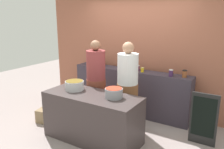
# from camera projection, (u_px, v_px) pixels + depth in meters

# --- Properties ---
(ground) EXTENTS (12.00, 12.00, 0.00)m
(ground) POSITION_uv_depth(u_px,v_px,m) (102.00, 132.00, 4.40)
(ground) COLOR gray
(storefront_wall) EXTENTS (4.80, 0.12, 3.00)m
(storefront_wall) POSITION_uv_depth(u_px,v_px,m) (138.00, 45.00, 5.22)
(storefront_wall) COLOR #9D5A43
(storefront_wall) RESTS_ON ground
(display_shelf) EXTENTS (2.70, 0.36, 0.99)m
(display_shelf) POSITION_uv_depth(u_px,v_px,m) (130.00, 91.00, 5.18)
(display_shelf) COLOR #39323E
(display_shelf) RESTS_ON ground
(prep_table) EXTENTS (1.70, 0.70, 0.84)m
(prep_table) POSITION_uv_depth(u_px,v_px,m) (92.00, 117.00, 4.05)
(prep_table) COLOR #3A3030
(prep_table) RESTS_ON ground
(preserve_jar_0) EXTENTS (0.07, 0.07, 0.13)m
(preserve_jar_0) POSITION_uv_depth(u_px,v_px,m) (89.00, 62.00, 5.58)
(preserve_jar_0) COLOR olive
(preserve_jar_0) RESTS_ON display_shelf
(preserve_jar_1) EXTENTS (0.09, 0.09, 0.11)m
(preserve_jar_1) POSITION_uv_depth(u_px,v_px,m) (94.00, 62.00, 5.57)
(preserve_jar_1) COLOR red
(preserve_jar_1) RESTS_ON display_shelf
(preserve_jar_2) EXTENTS (0.08, 0.08, 0.10)m
(preserve_jar_2) POSITION_uv_depth(u_px,v_px,m) (98.00, 64.00, 5.42)
(preserve_jar_2) COLOR olive
(preserve_jar_2) RESTS_ON display_shelf
(preserve_jar_3) EXTENTS (0.07, 0.07, 0.13)m
(preserve_jar_3) POSITION_uv_depth(u_px,v_px,m) (103.00, 63.00, 5.41)
(preserve_jar_3) COLOR #402447
(preserve_jar_3) RESTS_ON display_shelf
(preserve_jar_4) EXTENTS (0.07, 0.07, 0.11)m
(preserve_jar_4) POSITION_uv_depth(u_px,v_px,m) (138.00, 68.00, 4.97)
(preserve_jar_4) COLOR #541A49
(preserve_jar_4) RESTS_ON display_shelf
(preserve_jar_5) EXTENTS (0.07, 0.07, 0.10)m
(preserve_jar_5) POSITION_uv_depth(u_px,v_px,m) (142.00, 70.00, 4.85)
(preserve_jar_5) COLOR gold
(preserve_jar_5) RESTS_ON display_shelf
(preserve_jar_6) EXTENTS (0.08, 0.08, 0.13)m
(preserve_jar_6) POSITION_uv_depth(u_px,v_px,m) (171.00, 73.00, 4.51)
(preserve_jar_6) COLOR #41244F
(preserve_jar_6) RESTS_ON display_shelf
(preserve_jar_7) EXTENTS (0.09, 0.09, 0.14)m
(preserve_jar_7) POSITION_uv_depth(u_px,v_px,m) (185.00, 74.00, 4.44)
(preserve_jar_7) COLOR brown
(preserve_jar_7) RESTS_ON display_shelf
(cooking_pot_left) EXTENTS (0.34, 0.34, 0.17)m
(cooking_pot_left) POSITION_uv_depth(u_px,v_px,m) (75.00, 85.00, 4.17)
(cooking_pot_left) COLOR #B7B7BC
(cooking_pot_left) RESTS_ON prep_table
(cooking_pot_center) EXTENTS (0.29, 0.29, 0.16)m
(cooking_pot_center) POSITION_uv_depth(u_px,v_px,m) (114.00, 93.00, 3.78)
(cooking_pot_center) COLOR gray
(cooking_pot_center) RESTS_ON prep_table
(cook_with_tongs) EXTENTS (0.38, 0.38, 1.69)m
(cook_with_tongs) POSITION_uv_depth(u_px,v_px,m) (96.00, 87.00, 4.62)
(cook_with_tongs) COLOR brown
(cook_with_tongs) RESTS_ON ground
(cook_in_cap) EXTENTS (0.40, 0.40, 1.69)m
(cook_in_cap) POSITION_uv_depth(u_px,v_px,m) (127.00, 92.00, 4.34)
(cook_in_cap) COLOR brown
(cook_in_cap) RESTS_ON ground
(bread_crate) EXTENTS (0.45, 0.42, 0.27)m
(bread_crate) POSITION_uv_depth(u_px,v_px,m) (48.00, 115.00, 4.82)
(bread_crate) COLOR #8A7150
(bread_crate) RESTS_ON ground
(chalkboard_sign) EXTENTS (0.44, 0.05, 0.91)m
(chalkboard_sign) POSITION_uv_depth(u_px,v_px,m) (204.00, 119.00, 3.89)
(chalkboard_sign) COLOR black
(chalkboard_sign) RESTS_ON ground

